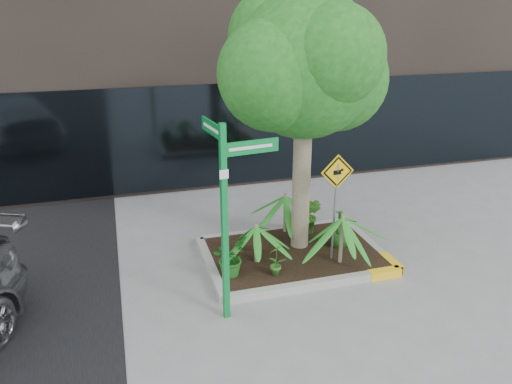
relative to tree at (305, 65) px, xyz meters
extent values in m
plane|color=gray|center=(-0.40, -0.56, -3.55)|extent=(80.00, 80.00, 0.00)
cube|color=#9E9E99|center=(-0.20, 0.84, -3.48)|extent=(3.20, 0.15, 0.15)
cube|color=#9E9E99|center=(-0.20, -1.36, -3.48)|extent=(3.20, 0.15, 0.15)
cube|color=#9E9E99|center=(-1.80, -0.26, -3.48)|extent=(0.15, 2.20, 0.15)
cube|color=#9E9E99|center=(1.40, -0.26, -3.48)|extent=(0.15, 2.20, 0.15)
cube|color=yellow|center=(1.10, -1.36, -3.48)|extent=(0.60, 0.17, 0.15)
cube|color=black|center=(-0.20, -0.26, -3.43)|extent=(3.05, 2.05, 0.06)
cylinder|color=gray|center=(0.00, -0.02, -1.98)|extent=(0.33, 0.33, 3.14)
cylinder|color=gray|center=(0.11, -0.02, -0.83)|extent=(0.59, 0.17, 1.02)
sphere|color=#195719|center=(0.00, -0.02, 0.00)|extent=(2.51, 2.51, 2.51)
sphere|color=#195719|center=(0.73, 0.30, -0.31)|extent=(1.88, 1.88, 1.88)
sphere|color=#195719|center=(-0.63, -0.23, -0.10)|extent=(1.88, 1.88, 1.88)
sphere|color=#195719|center=(0.21, -0.65, 0.21)|extent=(1.67, 1.67, 1.67)
sphere|color=#195719|center=(-0.31, 0.51, 0.42)|extent=(1.78, 1.78, 1.78)
cylinder|color=gray|center=(0.47, -0.86, -2.94)|extent=(0.07, 0.07, 0.93)
cylinder|color=gray|center=(-0.98, -0.41, -3.03)|extent=(0.07, 0.07, 0.74)
cylinder|color=gray|center=(-0.06, 0.64, -2.99)|extent=(0.07, 0.07, 0.82)
imported|color=#1D5E1B|center=(-1.54, -0.73, -3.07)|extent=(0.83, 0.83, 0.66)
imported|color=#266B20|center=(0.74, -0.25, -3.03)|extent=(0.48, 0.48, 0.75)
imported|color=#2E661F|center=(-0.79, -0.97, -3.09)|extent=(0.44, 0.44, 0.62)
imported|color=#316A1E|center=(0.39, 0.41, -3.01)|extent=(0.61, 0.61, 0.78)
cube|color=#0C8637|center=(-1.84, -1.71, -2.03)|extent=(0.10, 0.10, 3.05)
cube|color=#0C8637|center=(-1.43, -1.66, -0.88)|extent=(0.85, 0.14, 0.20)
cube|color=#0C8637|center=(-1.89, -1.30, -0.66)|extent=(0.14, 0.85, 0.20)
cube|color=white|center=(-1.43, -1.67, -0.88)|extent=(0.65, 0.09, 0.04)
cube|color=white|center=(-1.91, -1.30, -0.66)|extent=(0.09, 0.65, 0.04)
cube|color=white|center=(-1.84, -1.76, -1.21)|extent=(0.13, 0.02, 0.13)
cylinder|color=slate|center=(0.38, -0.71, -2.48)|extent=(0.04, 0.09, 1.84)
cube|color=yellow|center=(0.38, -0.73, -1.71)|extent=(0.62, 0.03, 0.62)
cube|color=black|center=(0.38, -0.74, -1.71)|extent=(0.55, 0.01, 0.55)
cube|color=yellow|center=(0.38, -0.74, -1.71)|extent=(0.47, 0.01, 0.47)
cube|color=black|center=(0.37, -0.75, -1.72)|extent=(0.15, 0.00, 0.08)
camera|label=1|loc=(-3.24, -8.11, 1.01)|focal=35.00mm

